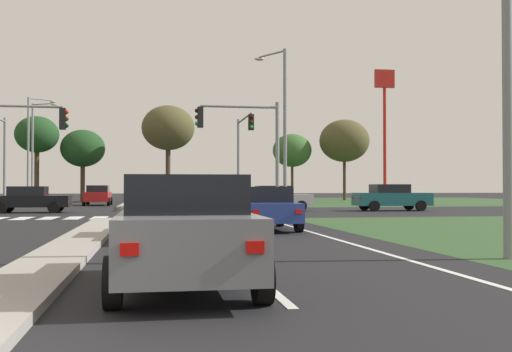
% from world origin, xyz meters
% --- Properties ---
extents(ground_plane, '(200.00, 200.00, 0.00)m').
position_xyz_m(ground_plane, '(0.00, 30.00, 0.00)').
color(ground_plane, black).
extents(grass_verge_far_right, '(35.00, 35.00, 0.01)m').
position_xyz_m(grass_verge_far_right, '(25.50, 54.50, 0.00)').
color(grass_verge_far_right, '#2D4C28').
rests_on(grass_verge_far_right, ground).
extents(median_island_near, '(1.20, 22.00, 0.14)m').
position_xyz_m(median_island_near, '(0.00, 11.00, 0.07)').
color(median_island_near, gray).
rests_on(median_island_near, ground).
extents(median_island_far, '(1.20, 36.00, 0.14)m').
position_xyz_m(median_island_far, '(0.00, 55.00, 0.07)').
color(median_island_far, gray).
rests_on(median_island_far, ground).
extents(lane_dash_near, '(0.14, 2.00, 0.01)m').
position_xyz_m(lane_dash_near, '(3.50, 3.68, 0.01)').
color(lane_dash_near, silver).
rests_on(lane_dash_near, ground).
extents(lane_dash_second, '(0.14, 2.00, 0.01)m').
position_xyz_m(lane_dash_second, '(3.50, 9.68, 0.01)').
color(lane_dash_second, silver).
rests_on(lane_dash_second, ground).
extents(lane_dash_third, '(0.14, 2.00, 0.01)m').
position_xyz_m(lane_dash_third, '(3.50, 15.68, 0.01)').
color(lane_dash_third, silver).
rests_on(lane_dash_third, ground).
extents(edge_line_right, '(0.14, 24.00, 0.01)m').
position_xyz_m(edge_line_right, '(6.85, 12.00, 0.01)').
color(edge_line_right, silver).
rests_on(edge_line_right, ground).
extents(stop_bar_near, '(6.40, 0.50, 0.01)m').
position_xyz_m(stop_bar_near, '(3.80, 23.00, 0.01)').
color(stop_bar_near, silver).
rests_on(stop_bar_near, ground).
extents(crosswalk_bar_third, '(0.70, 2.80, 0.01)m').
position_xyz_m(crosswalk_bar_third, '(-4.10, 24.80, 0.01)').
color(crosswalk_bar_third, silver).
rests_on(crosswalk_bar_third, ground).
extents(crosswalk_bar_fourth, '(0.70, 2.80, 0.01)m').
position_xyz_m(crosswalk_bar_fourth, '(-2.95, 24.80, 0.01)').
color(crosswalk_bar_fourth, silver).
rests_on(crosswalk_bar_fourth, ground).
extents(crosswalk_bar_fifth, '(0.70, 2.80, 0.01)m').
position_xyz_m(crosswalk_bar_fifth, '(-1.80, 24.80, 0.01)').
color(crosswalk_bar_fifth, silver).
rests_on(crosswalk_bar_fifth, ground).
extents(crosswalk_bar_sixth, '(0.70, 2.80, 0.01)m').
position_xyz_m(crosswalk_bar_sixth, '(-0.65, 24.80, 0.01)').
color(crosswalk_bar_sixth, silver).
rests_on(crosswalk_bar_sixth, ground).
extents(car_grey_near, '(2.03, 4.15, 1.62)m').
position_xyz_m(car_grey_near, '(2.29, 4.33, 0.82)').
color(car_grey_near, slate).
rests_on(car_grey_near, ground).
extents(car_white_second, '(1.96, 4.44, 1.51)m').
position_xyz_m(car_white_second, '(2.40, 12.81, 0.77)').
color(car_white_second, silver).
rests_on(car_white_second, ground).
extents(car_red_third, '(2.04, 4.39, 1.57)m').
position_xyz_m(car_red_third, '(-2.44, 44.40, 0.80)').
color(car_red_third, '#A31919').
rests_on(car_red_third, ground).
extents(car_black_fourth, '(4.35, 1.97, 1.49)m').
position_xyz_m(car_black_fourth, '(-5.00, 31.31, 0.76)').
color(car_black_fourth, black).
rests_on(car_black_fourth, ground).
extents(car_blue_fifth, '(1.98, 4.60, 1.47)m').
position_xyz_m(car_blue_fifth, '(5.59, 15.97, 0.75)').
color(car_blue_fifth, navy).
rests_on(car_blue_fifth, ground).
extents(car_silver_sixth, '(4.37, 2.02, 1.52)m').
position_xyz_m(car_silver_sixth, '(9.15, 31.57, 0.78)').
color(car_silver_sixth, '#B7B7BC').
rests_on(car_silver_sixth, ground).
extents(car_teal_seventh, '(4.62, 1.96, 1.61)m').
position_xyz_m(car_teal_seventh, '(16.17, 30.48, 0.82)').
color(car_teal_seventh, '#19565B').
rests_on(car_teal_seventh, ground).
extents(traffic_signal_near_right, '(3.98, 0.32, 5.44)m').
position_xyz_m(traffic_signal_near_right, '(6.18, 23.40, 3.72)').
color(traffic_signal_near_right, gray).
rests_on(traffic_signal_near_right, ground).
extents(traffic_signal_far_right, '(0.32, 5.80, 6.10)m').
position_xyz_m(traffic_signal_far_right, '(7.60, 34.54, 4.25)').
color(traffic_signal_far_right, gray).
rests_on(traffic_signal_far_right, ground).
extents(street_lamp_second, '(1.47, 2.14, 9.03)m').
position_xyz_m(street_lamp_second, '(8.83, 28.01, 5.07)').
color(street_lamp_second, gray).
rests_on(street_lamp_second, ground).
extents(street_lamp_third, '(2.24, 1.46, 9.31)m').
position_xyz_m(street_lamp_third, '(-8.76, 50.94, 5.22)').
color(street_lamp_third, gray).
rests_on(street_lamp_third, ground).
extents(street_lamp_fourth, '(2.41, 1.32, 9.00)m').
position_xyz_m(street_lamp_fourth, '(-8.73, 52.58, 5.07)').
color(street_lamp_fourth, gray).
rests_on(street_lamp_fourth, ground).
extents(pedestrian_at_median, '(0.34, 0.34, 1.85)m').
position_xyz_m(pedestrian_at_median, '(-0.00, 39.71, 1.27)').
color(pedestrian_at_median, '#9E8966').
rests_on(pedestrian_at_median, median_island_far).
extents(fastfood_pole_sign, '(1.80, 0.40, 11.87)m').
position_xyz_m(fastfood_pole_sign, '(22.10, 46.40, 8.64)').
color(fastfood_pole_sign, red).
rests_on(fastfood_pole_sign, ground).
extents(treeline_third, '(4.11, 4.11, 8.22)m').
position_xyz_m(treeline_third, '(-9.15, 55.93, 6.41)').
color(treeline_third, '#423323').
rests_on(treeline_third, ground).
extents(treeline_fourth, '(4.32, 4.32, 7.10)m').
position_xyz_m(treeline_fourth, '(-5.03, 57.14, 5.23)').
color(treeline_fourth, '#423323').
rests_on(treeline_fourth, ground).
extents(treeline_fifth, '(5.16, 5.16, 9.43)m').
position_xyz_m(treeline_fifth, '(3.27, 55.20, 7.19)').
color(treeline_fifth, '#423323').
rests_on(treeline_fifth, ground).
extents(treeline_sixth, '(4.22, 4.22, 7.20)m').
position_xyz_m(treeline_sixth, '(16.68, 59.30, 5.39)').
color(treeline_sixth, '#423323').
rests_on(treeline_sixth, ground).
extents(treeline_seventh, '(5.40, 5.40, 8.74)m').
position_xyz_m(treeline_seventh, '(22.25, 58.31, 6.43)').
color(treeline_seventh, '#423323').
rests_on(treeline_seventh, ground).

